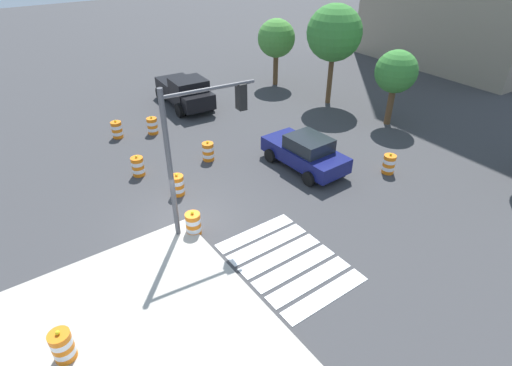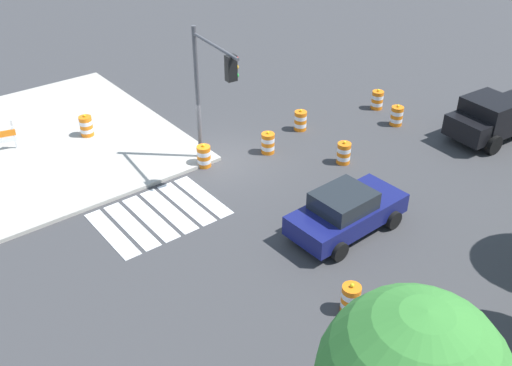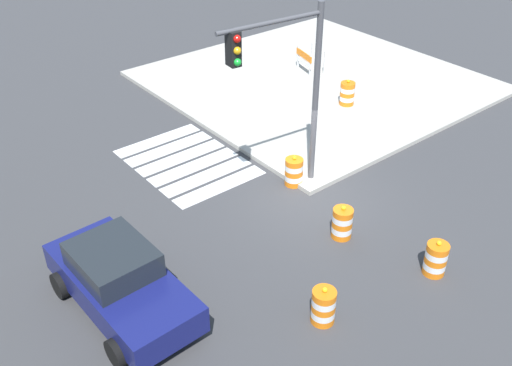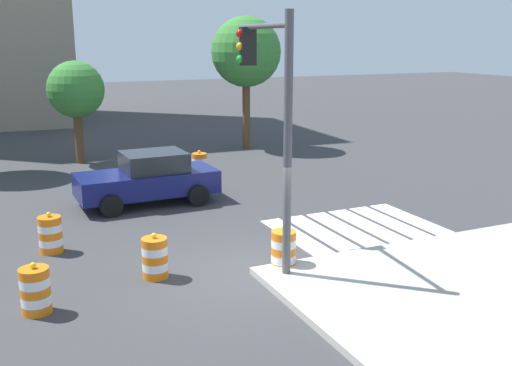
{
  "view_description": "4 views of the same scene",
  "coord_description": "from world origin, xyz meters",
  "px_view_note": "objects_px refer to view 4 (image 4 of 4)",
  "views": [
    {
      "loc": [
        11.79,
        -5.11,
        9.67
      ],
      "look_at": [
        1.47,
        2.3,
        1.7
      ],
      "focal_mm": 28.58,
      "sensor_mm": 36.0,
      "label": 1
    },
    {
      "loc": [
        11.8,
        17.41,
        12.16
      ],
      "look_at": [
        0.74,
        3.29,
        0.81
      ],
      "focal_mm": 40.82,
      "sensor_mm": 36.0,
      "label": 2
    },
    {
      "loc": [
        -10.29,
        10.44,
        10.08
      ],
      "look_at": [
        0.55,
        1.66,
        0.88
      ],
      "focal_mm": 40.99,
      "sensor_mm": 36.0,
      "label": 3
    },
    {
      "loc": [
        -4.95,
        -11.28,
        5.11
      ],
      "look_at": [
        1.55,
        3.1,
        1.23
      ],
      "focal_mm": 41.62,
      "sensor_mm": 36.0,
      "label": 4
    }
  ],
  "objects_px": {
    "traffic_barrel_median_far": "(50,234)",
    "traffic_light_pole": "(269,94)",
    "street_tree_streetside_far": "(76,90)",
    "traffic_barrel_far_curb": "(199,165)",
    "traffic_barrel_median_near": "(155,258)",
    "traffic_barrel_near_corner": "(35,291)",
    "street_tree_streetside_near": "(246,53)",
    "sports_car": "(149,178)",
    "traffic_barrel_lane_center": "(284,250)"
  },
  "relations": [
    {
      "from": "traffic_barrel_far_curb",
      "to": "traffic_barrel_near_corner",
      "type": "bearing_deg",
      "value": -124.61
    },
    {
      "from": "traffic_barrel_median_near",
      "to": "street_tree_streetside_near",
      "type": "height_order",
      "value": "street_tree_streetside_near"
    },
    {
      "from": "traffic_barrel_median_near",
      "to": "traffic_barrel_far_curb",
      "type": "relative_size",
      "value": 1.0
    },
    {
      "from": "traffic_barrel_lane_center",
      "to": "street_tree_streetside_near",
      "type": "xyz_separation_m",
      "value": [
        5.24,
        14.18,
        3.98
      ]
    },
    {
      "from": "traffic_barrel_far_curb",
      "to": "street_tree_streetside_near",
      "type": "distance_m",
      "value": 7.34
    },
    {
      "from": "traffic_light_pole",
      "to": "street_tree_streetside_far",
      "type": "xyz_separation_m",
      "value": [
        -2.32,
        13.38,
        -0.9
      ]
    },
    {
      "from": "sports_car",
      "to": "traffic_barrel_median_near",
      "type": "bearing_deg",
      "value": -103.22
    },
    {
      "from": "traffic_barrel_median_near",
      "to": "traffic_light_pole",
      "type": "relative_size",
      "value": 0.19
    },
    {
      "from": "traffic_barrel_median_far",
      "to": "traffic_light_pole",
      "type": "xyz_separation_m",
      "value": [
        4.57,
        -2.72,
        3.46
      ]
    },
    {
      "from": "traffic_barrel_median_near",
      "to": "traffic_barrel_far_curb",
      "type": "height_order",
      "value": "same"
    },
    {
      "from": "sports_car",
      "to": "street_tree_streetside_far",
      "type": "height_order",
      "value": "street_tree_streetside_far"
    },
    {
      "from": "traffic_barrel_median_far",
      "to": "street_tree_streetside_near",
      "type": "height_order",
      "value": "street_tree_streetside_near"
    },
    {
      "from": "sports_car",
      "to": "street_tree_streetside_near",
      "type": "xyz_separation_m",
      "value": [
        6.61,
        7.53,
        3.62
      ]
    },
    {
      "from": "traffic_barrel_median_near",
      "to": "street_tree_streetside_far",
      "type": "height_order",
      "value": "street_tree_streetside_far"
    },
    {
      "from": "traffic_barrel_median_far",
      "to": "street_tree_streetside_near",
      "type": "distance_m",
      "value": 15.23
    },
    {
      "from": "traffic_barrel_median_near",
      "to": "traffic_barrel_lane_center",
      "type": "xyz_separation_m",
      "value": [
        2.76,
        -0.73,
        0.0
      ]
    },
    {
      "from": "traffic_barrel_far_curb",
      "to": "street_tree_streetside_near",
      "type": "relative_size",
      "value": 0.17
    },
    {
      "from": "traffic_barrel_median_near",
      "to": "traffic_barrel_lane_center",
      "type": "bearing_deg",
      "value": -14.86
    },
    {
      "from": "street_tree_streetside_near",
      "to": "sports_car",
      "type": "bearing_deg",
      "value": -131.27
    },
    {
      "from": "street_tree_streetside_far",
      "to": "traffic_barrel_far_curb",
      "type": "bearing_deg",
      "value": -50.64
    },
    {
      "from": "traffic_barrel_median_far",
      "to": "traffic_barrel_far_curb",
      "type": "distance_m",
      "value": 8.55
    },
    {
      "from": "traffic_barrel_near_corner",
      "to": "street_tree_streetside_near",
      "type": "distance_m",
      "value": 18.11
    },
    {
      "from": "traffic_barrel_median_near",
      "to": "street_tree_streetside_far",
      "type": "bearing_deg",
      "value": 88.52
    },
    {
      "from": "street_tree_streetside_near",
      "to": "traffic_barrel_median_far",
      "type": "bearing_deg",
      "value": -132.35
    },
    {
      "from": "traffic_barrel_median_far",
      "to": "street_tree_streetside_far",
      "type": "distance_m",
      "value": 11.18
    },
    {
      "from": "sports_car",
      "to": "traffic_barrel_far_curb",
      "type": "bearing_deg",
      "value": 46.76
    },
    {
      "from": "traffic_barrel_far_curb",
      "to": "street_tree_streetside_near",
      "type": "bearing_deg",
      "value": 49.96
    },
    {
      "from": "traffic_barrel_median_far",
      "to": "traffic_barrel_lane_center",
      "type": "height_order",
      "value": "same"
    },
    {
      "from": "sports_car",
      "to": "traffic_light_pole",
      "type": "relative_size",
      "value": 0.79
    },
    {
      "from": "sports_car",
      "to": "traffic_light_pole",
      "type": "bearing_deg",
      "value": -78.14
    },
    {
      "from": "traffic_barrel_near_corner",
      "to": "traffic_light_pole",
      "type": "relative_size",
      "value": 0.19
    },
    {
      "from": "traffic_barrel_near_corner",
      "to": "street_tree_streetside_far",
      "type": "relative_size",
      "value": 0.24
    },
    {
      "from": "street_tree_streetside_far",
      "to": "traffic_barrel_median_far",
      "type": "bearing_deg",
      "value": -101.92
    },
    {
      "from": "sports_car",
      "to": "traffic_light_pole",
      "type": "xyz_separation_m",
      "value": [
        1.27,
        -6.06,
        3.1
      ]
    },
    {
      "from": "traffic_barrel_far_curb",
      "to": "traffic_barrel_lane_center",
      "type": "distance_m",
      "value": 9.55
    },
    {
      "from": "traffic_barrel_near_corner",
      "to": "street_tree_streetside_near",
      "type": "bearing_deg",
      "value": 53.5
    },
    {
      "from": "street_tree_streetside_near",
      "to": "traffic_barrel_far_curb",
      "type": "bearing_deg",
      "value": -130.04
    },
    {
      "from": "sports_car",
      "to": "traffic_barrel_median_near",
      "type": "relative_size",
      "value": 4.26
    },
    {
      "from": "sports_car",
      "to": "traffic_barrel_near_corner",
      "type": "distance_m",
      "value": 7.74
    },
    {
      "from": "traffic_barrel_median_near",
      "to": "traffic_barrel_far_curb",
      "type": "bearing_deg",
      "value": 65.2
    },
    {
      "from": "traffic_barrel_lane_center",
      "to": "traffic_barrel_median_near",
      "type": "bearing_deg",
      "value": 165.14
    },
    {
      "from": "traffic_barrel_median_near",
      "to": "street_tree_streetside_near",
      "type": "bearing_deg",
      "value": 59.26
    },
    {
      "from": "traffic_barrel_median_far",
      "to": "traffic_light_pole",
      "type": "height_order",
      "value": "traffic_light_pole"
    },
    {
      "from": "traffic_barrel_far_curb",
      "to": "sports_car",
      "type": "bearing_deg",
      "value": -133.24
    },
    {
      "from": "traffic_barrel_far_curb",
      "to": "street_tree_streetside_far",
      "type": "height_order",
      "value": "street_tree_streetside_far"
    },
    {
      "from": "sports_car",
      "to": "traffic_light_pole",
      "type": "distance_m",
      "value": 6.92
    },
    {
      "from": "traffic_light_pole",
      "to": "traffic_barrel_lane_center",
      "type": "bearing_deg",
      "value": -80.59
    },
    {
      "from": "traffic_barrel_median_far",
      "to": "traffic_light_pole",
      "type": "distance_m",
      "value": 6.34
    },
    {
      "from": "traffic_barrel_near_corner",
      "to": "traffic_barrel_median_near",
      "type": "distance_m",
      "value": 2.62
    },
    {
      "from": "sports_car",
      "to": "traffic_barrel_lane_center",
      "type": "bearing_deg",
      "value": -78.36
    }
  ]
}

